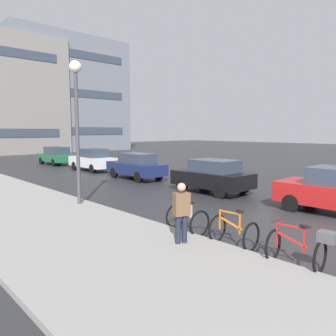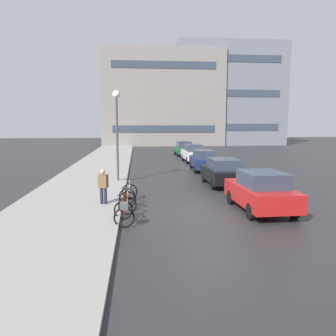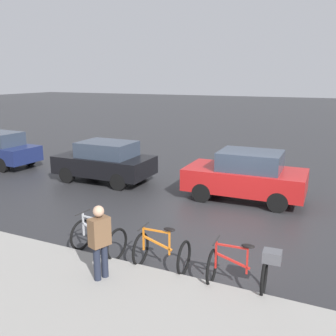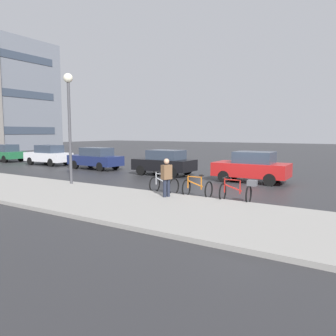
{
  "view_description": "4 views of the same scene",
  "coord_description": "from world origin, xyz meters",
  "px_view_note": "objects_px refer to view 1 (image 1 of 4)",
  "views": [
    {
      "loc": [
        -10.12,
        -4.21,
        2.95
      ],
      "look_at": [
        -2.07,
        4.47,
        1.62
      ],
      "focal_mm": 35.0,
      "sensor_mm": 36.0,
      "label": 1
    },
    {
      "loc": [
        -2.92,
        -12.77,
        3.65
      ],
      "look_at": [
        -1.48,
        2.52,
        1.54
      ],
      "focal_mm": 35.0,
      "sensor_mm": 36.0,
      "label": 2
    },
    {
      "loc": [
        -10.0,
        -2.65,
        4.09
      ],
      "look_at": [
        -0.38,
        1.86,
        1.49
      ],
      "focal_mm": 40.0,
      "sensor_mm": 36.0,
      "label": 3
    },
    {
      "loc": [
        -15.27,
        -5.55,
        2.71
      ],
      "look_at": [
        -2.16,
        2.81,
        1.02
      ],
      "focal_mm": 35.0,
      "sensor_mm": 36.0,
      "label": 4
    }
  ],
  "objects_px": {
    "car_white": "(93,160)",
    "car_black": "(213,176)",
    "car_green": "(56,156)",
    "pedestrian": "(181,212)",
    "bicycle_second": "(234,231)",
    "car_navy": "(136,166)",
    "streetlamp": "(76,105)",
    "bicycle_nearest": "(302,247)",
    "bicycle_third": "(187,218)"
  },
  "relations": [
    {
      "from": "pedestrian",
      "to": "bicycle_third",
      "type": "bearing_deg",
      "value": 37.53
    },
    {
      "from": "car_white",
      "to": "bicycle_second",
      "type": "bearing_deg",
      "value": -108.58
    },
    {
      "from": "car_white",
      "to": "pedestrian",
      "type": "bearing_deg",
      "value": -112.76
    },
    {
      "from": "bicycle_nearest",
      "to": "streetlamp",
      "type": "relative_size",
      "value": 0.25
    },
    {
      "from": "bicycle_nearest",
      "to": "car_white",
      "type": "relative_size",
      "value": 0.32
    },
    {
      "from": "bicycle_nearest",
      "to": "streetlamp",
      "type": "xyz_separation_m",
      "value": [
        -0.7,
        8.56,
        3.42
      ]
    },
    {
      "from": "bicycle_second",
      "to": "bicycle_third",
      "type": "distance_m",
      "value": 1.65
    },
    {
      "from": "car_navy",
      "to": "car_green",
      "type": "xyz_separation_m",
      "value": [
        0.19,
        11.95,
        -0.01
      ]
    },
    {
      "from": "car_black",
      "to": "car_white",
      "type": "distance_m",
      "value": 11.78
    },
    {
      "from": "bicycle_nearest",
      "to": "streetlamp",
      "type": "bearing_deg",
      "value": 94.66
    },
    {
      "from": "bicycle_second",
      "to": "car_black",
      "type": "bearing_deg",
      "value": 43.55
    },
    {
      "from": "car_navy",
      "to": "car_green",
      "type": "distance_m",
      "value": 11.96
    },
    {
      "from": "car_green",
      "to": "pedestrian",
      "type": "relative_size",
      "value": 2.46
    },
    {
      "from": "bicycle_second",
      "to": "car_white",
      "type": "relative_size",
      "value": 0.26
    },
    {
      "from": "bicycle_second",
      "to": "bicycle_nearest",
      "type": "bearing_deg",
      "value": -92.29
    },
    {
      "from": "bicycle_third",
      "to": "car_white",
      "type": "bearing_deg",
      "value": 69.59
    },
    {
      "from": "car_navy",
      "to": "car_green",
      "type": "height_order",
      "value": "car_navy"
    },
    {
      "from": "car_white",
      "to": "car_black",
      "type": "bearing_deg",
      "value": -91.27
    },
    {
      "from": "car_black",
      "to": "streetlamp",
      "type": "relative_size",
      "value": 0.69
    },
    {
      "from": "car_black",
      "to": "car_white",
      "type": "relative_size",
      "value": 0.91
    },
    {
      "from": "car_black",
      "to": "car_navy",
      "type": "relative_size",
      "value": 0.87
    },
    {
      "from": "car_white",
      "to": "streetlamp",
      "type": "distance_m",
      "value": 12.47
    },
    {
      "from": "bicycle_nearest",
      "to": "car_navy",
      "type": "height_order",
      "value": "car_navy"
    },
    {
      "from": "bicycle_second",
      "to": "car_black",
      "type": "height_order",
      "value": "car_black"
    },
    {
      "from": "car_white",
      "to": "streetlamp",
      "type": "relative_size",
      "value": 0.76
    },
    {
      "from": "pedestrian",
      "to": "streetlamp",
      "type": "relative_size",
      "value": 0.3
    },
    {
      "from": "bicycle_third",
      "to": "car_black",
      "type": "xyz_separation_m",
      "value": [
        5.43,
        3.51,
        0.41
      ]
    },
    {
      "from": "car_navy",
      "to": "bicycle_second",
      "type": "bearing_deg",
      "value": -115.93
    },
    {
      "from": "bicycle_second",
      "to": "car_white",
      "type": "distance_m",
      "value": 17.87
    },
    {
      "from": "bicycle_second",
      "to": "car_white",
      "type": "height_order",
      "value": "car_white"
    },
    {
      "from": "car_green",
      "to": "pedestrian",
      "type": "bearing_deg",
      "value": -106.75
    },
    {
      "from": "car_black",
      "to": "car_white",
      "type": "height_order",
      "value": "car_white"
    },
    {
      "from": "bicycle_second",
      "to": "car_black",
      "type": "xyz_separation_m",
      "value": [
        5.43,
        5.16,
        0.41
      ]
    },
    {
      "from": "bicycle_nearest",
      "to": "car_navy",
      "type": "xyz_separation_m",
      "value": [
        5.58,
        13.15,
        0.31
      ]
    },
    {
      "from": "bicycle_nearest",
      "to": "car_black",
      "type": "bearing_deg",
      "value": 51.78
    },
    {
      "from": "bicycle_third",
      "to": "car_green",
      "type": "distance_m",
      "value": 22.36
    },
    {
      "from": "car_black",
      "to": "car_green",
      "type": "height_order",
      "value": "car_black"
    },
    {
      "from": "bicycle_nearest",
      "to": "car_green",
      "type": "distance_m",
      "value": 25.76
    },
    {
      "from": "car_navy",
      "to": "streetlamp",
      "type": "height_order",
      "value": "streetlamp"
    },
    {
      "from": "bicycle_third",
      "to": "car_black",
      "type": "height_order",
      "value": "car_black"
    },
    {
      "from": "bicycle_second",
      "to": "car_green",
      "type": "distance_m",
      "value": 23.97
    },
    {
      "from": "bicycle_second",
      "to": "streetlamp",
      "type": "bearing_deg",
      "value": 96.53
    },
    {
      "from": "car_green",
      "to": "car_black",
      "type": "bearing_deg",
      "value": -90.82
    },
    {
      "from": "bicycle_nearest",
      "to": "streetlamp",
      "type": "distance_m",
      "value": 9.25
    },
    {
      "from": "car_white",
      "to": "streetlamp",
      "type": "bearing_deg",
      "value": -122.37
    },
    {
      "from": "car_black",
      "to": "car_green",
      "type": "xyz_separation_m",
      "value": [
        0.26,
        18.11,
        -0.02
      ]
    },
    {
      "from": "bicycle_third",
      "to": "car_navy",
      "type": "height_order",
      "value": "car_navy"
    },
    {
      "from": "car_navy",
      "to": "car_white",
      "type": "distance_m",
      "value": 5.62
    },
    {
      "from": "car_white",
      "to": "bicycle_third",
      "type": "bearing_deg",
      "value": -110.41
    },
    {
      "from": "bicycle_second",
      "to": "streetlamp",
      "type": "xyz_separation_m",
      "value": [
        -0.77,
        6.74,
        3.51
      ]
    }
  ]
}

